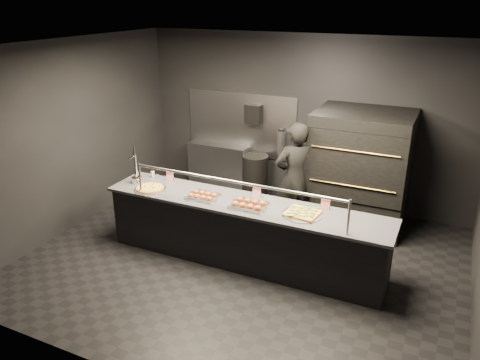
# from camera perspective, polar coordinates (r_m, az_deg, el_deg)

# --- Properties ---
(room) EXTENTS (6.04, 6.00, 3.00)m
(room) POSITION_cam_1_polar(r_m,az_deg,el_deg) (6.28, 0.47, 2.22)
(room) COLOR black
(room) RESTS_ON ground
(service_counter) EXTENTS (4.10, 0.78, 1.37)m
(service_counter) POSITION_cam_1_polar(r_m,az_deg,el_deg) (6.65, 0.45, -6.35)
(service_counter) COLOR black
(service_counter) RESTS_ON ground
(pizza_oven) EXTENTS (1.50, 1.23, 1.91)m
(pizza_oven) POSITION_cam_1_polar(r_m,az_deg,el_deg) (7.80, 14.44, 1.31)
(pizza_oven) COLOR black
(pizza_oven) RESTS_ON ground
(prep_shelf) EXTENTS (1.20, 0.35, 0.90)m
(prep_shelf) POSITION_cam_1_polar(r_m,az_deg,el_deg) (9.21, -2.58, 1.72)
(prep_shelf) COLOR #99999E
(prep_shelf) RESTS_ON ground
(towel_dispenser) EXTENTS (0.30, 0.20, 0.35)m
(towel_dispenser) POSITION_cam_1_polar(r_m,az_deg,el_deg) (8.67, 1.66, 8.04)
(towel_dispenser) COLOR black
(towel_dispenser) RESTS_ON room
(fire_extinguisher) EXTENTS (0.14, 0.14, 0.51)m
(fire_extinguisher) POSITION_cam_1_polar(r_m,az_deg,el_deg) (8.61, 5.02, 4.49)
(fire_extinguisher) COLOR #B2B2B7
(fire_extinguisher) RESTS_ON room
(beer_tap) EXTENTS (0.16, 0.23, 0.61)m
(beer_tap) POSITION_cam_1_polar(r_m,az_deg,el_deg) (7.23, -12.56, 0.94)
(beer_tap) COLOR silver
(beer_tap) RESTS_ON service_counter
(round_pizza) EXTENTS (0.47, 0.47, 0.03)m
(round_pizza) POSITION_cam_1_polar(r_m,az_deg,el_deg) (7.01, -10.90, -1.00)
(round_pizza) COLOR silver
(round_pizza) RESTS_ON service_counter
(slider_tray_a) EXTENTS (0.50, 0.44, 0.07)m
(slider_tray_a) POSITION_cam_1_polar(r_m,az_deg,el_deg) (6.62, -4.58, -1.93)
(slider_tray_a) COLOR silver
(slider_tray_a) RESTS_ON service_counter
(slider_tray_b) EXTENTS (0.56, 0.47, 0.08)m
(slider_tray_b) POSITION_cam_1_polar(r_m,az_deg,el_deg) (6.33, 1.08, -2.98)
(slider_tray_b) COLOR silver
(slider_tray_b) RESTS_ON service_counter
(square_pizza) EXTENTS (0.53, 0.53, 0.05)m
(square_pizza) POSITION_cam_1_polar(r_m,az_deg,el_deg) (6.15, 7.62, -4.05)
(square_pizza) COLOR silver
(square_pizza) RESTS_ON service_counter
(condiment_jar) EXTENTS (0.14, 0.06, 0.09)m
(condiment_jar) POSITION_cam_1_polar(r_m,az_deg,el_deg) (7.44, -10.42, 0.63)
(condiment_jar) COLOR silver
(condiment_jar) RESTS_ON service_counter
(tent_cards) EXTENTS (2.57, 0.04, 0.15)m
(tent_cards) POSITION_cam_1_polar(r_m,az_deg,el_deg) (6.68, 0.85, -1.17)
(tent_cards) COLOR white
(tent_cards) RESTS_ON service_counter
(trash_bin) EXTENTS (0.49, 0.49, 0.81)m
(trash_bin) POSITION_cam_1_polar(r_m,az_deg,el_deg) (8.81, 1.86, 0.47)
(trash_bin) COLOR black
(trash_bin) RESTS_ON ground
(worker) EXTENTS (0.78, 0.76, 1.80)m
(worker) POSITION_cam_1_polar(r_m,az_deg,el_deg) (7.41, 6.65, 0.24)
(worker) COLOR black
(worker) RESTS_ON ground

